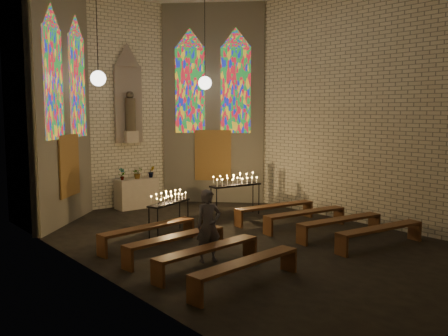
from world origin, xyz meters
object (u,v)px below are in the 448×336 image
at_px(votive_stand_left, 169,200).
at_px(aisle_flower_pot, 204,220).
at_px(votive_stand_right, 235,182).
at_px(visitor, 208,226).
at_px(altar, 137,193).

bearing_deg(votive_stand_left, aisle_flower_pot, -14.67).
relative_size(votive_stand_left, votive_stand_right, 0.87).
bearing_deg(votive_stand_right, visitor, -131.54).
bearing_deg(visitor, votive_stand_right, 56.34).
distance_m(altar, aisle_flower_pot, 3.63).
height_order(aisle_flower_pot, visitor, visitor).
xyz_separation_m(aisle_flower_pot, votive_stand_right, (1.58, 0.50, 0.88)).
height_order(votive_stand_left, votive_stand_right, votive_stand_right).
distance_m(altar, visitor, 6.58).
relative_size(altar, aisle_flower_pot, 3.67).
height_order(altar, votive_stand_right, votive_stand_right).
bearing_deg(votive_stand_left, visitor, -125.50).
relative_size(votive_stand_left, visitor, 0.94).
bearing_deg(votive_stand_left, votive_stand_right, -8.82).
relative_size(aisle_flower_pot, votive_stand_left, 0.25).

